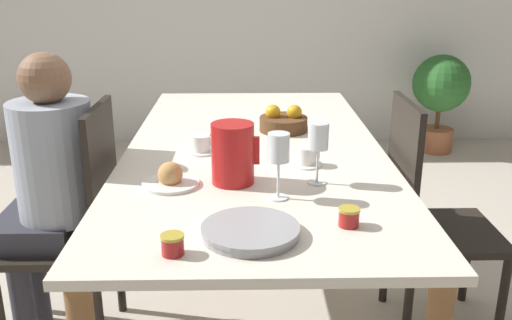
% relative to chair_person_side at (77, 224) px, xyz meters
% --- Properties ---
extents(ground_plane, '(20.00, 20.00, 0.00)m').
position_rel_chair_person_side_xyz_m(ground_plane, '(0.70, 0.19, -0.51)').
color(ground_plane, beige).
extents(dining_table, '(1.04, 2.08, 0.77)m').
position_rel_chair_person_side_xyz_m(dining_table, '(0.70, 0.19, 0.17)').
color(dining_table, silver).
rests_on(dining_table, ground_plane).
extents(chair_person_side, '(0.42, 0.42, 0.99)m').
position_rel_chair_person_side_xyz_m(chair_person_side, '(0.00, 0.00, 0.00)').
color(chair_person_side, black).
rests_on(chair_person_side, ground_plane).
extents(chair_opposite, '(0.42, 0.42, 0.99)m').
position_rel_chair_person_side_xyz_m(chair_opposite, '(1.40, 0.05, 0.00)').
color(chair_opposite, black).
rests_on(chair_opposite, ground_plane).
extents(person_seated, '(0.39, 0.41, 1.18)m').
position_rel_chair_person_side_xyz_m(person_seated, '(-0.09, 0.01, 0.19)').
color(person_seated, '#33333D').
rests_on(person_seated, ground_plane).
extents(red_pitcher, '(0.17, 0.15, 0.21)m').
position_rel_chair_person_side_xyz_m(red_pitcher, '(0.62, -0.21, 0.36)').
color(red_pitcher, red).
rests_on(red_pitcher, dining_table).
extents(wine_glass_water, '(0.07, 0.07, 0.21)m').
position_rel_chair_person_side_xyz_m(wine_glass_water, '(0.91, -0.23, 0.41)').
color(wine_glass_water, white).
rests_on(wine_glass_water, dining_table).
extents(wine_glass_juice, '(0.07, 0.07, 0.22)m').
position_rel_chair_person_side_xyz_m(wine_glass_juice, '(0.77, -0.36, 0.41)').
color(wine_glass_juice, white).
rests_on(wine_glass_juice, dining_table).
extents(teacup_near_person, '(0.12, 0.12, 0.07)m').
position_rel_chair_person_side_xyz_m(teacup_near_person, '(0.89, -0.04, 0.28)').
color(teacup_near_person, white).
rests_on(teacup_near_person, dining_table).
extents(teacup_across, '(0.12, 0.12, 0.07)m').
position_rel_chair_person_side_xyz_m(teacup_across, '(0.49, 0.12, 0.28)').
color(teacup_across, white).
rests_on(teacup_across, dining_table).
extents(serving_tray, '(0.27, 0.27, 0.03)m').
position_rel_chair_person_side_xyz_m(serving_tray, '(0.67, -0.62, 0.27)').
color(serving_tray, '#9E9EA3').
rests_on(serving_tray, dining_table).
extents(bread_plate, '(0.20, 0.20, 0.09)m').
position_rel_chair_person_side_xyz_m(bread_plate, '(0.41, -0.23, 0.28)').
color(bread_plate, white).
rests_on(bread_plate, dining_table).
extents(jam_jar_amber, '(0.06, 0.06, 0.06)m').
position_rel_chair_person_side_xyz_m(jam_jar_amber, '(0.96, -0.56, 0.28)').
color(jam_jar_amber, '#A81E1E').
rests_on(jam_jar_amber, dining_table).
extents(jam_jar_red, '(0.06, 0.06, 0.06)m').
position_rel_chair_person_side_xyz_m(jam_jar_red, '(0.47, -0.72, 0.28)').
color(jam_jar_red, '#A81E1E').
rests_on(jam_jar_red, dining_table).
extents(fruit_bowl, '(0.22, 0.22, 0.12)m').
position_rel_chair_person_side_xyz_m(fruit_bowl, '(0.83, 0.43, 0.29)').
color(fruit_bowl, brown).
rests_on(fruit_bowl, dining_table).
extents(potted_plant, '(0.46, 0.46, 0.80)m').
position_rel_chair_person_side_xyz_m(potted_plant, '(2.25, 2.48, -0.00)').
color(potted_plant, '#A8603D').
rests_on(potted_plant, ground_plane).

